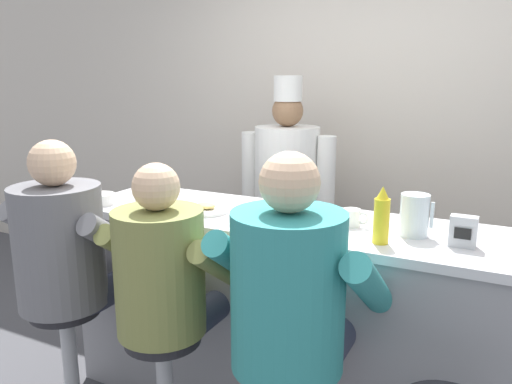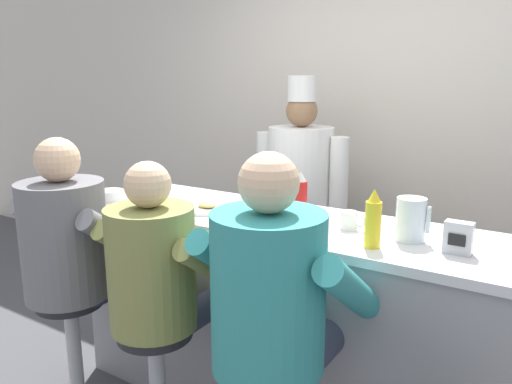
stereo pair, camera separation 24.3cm
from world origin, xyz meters
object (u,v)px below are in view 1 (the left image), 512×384
object	(u,v)px
napkin_dispenser_chrome	(463,231)
diner_seated_teal	(292,298)
mustard_bottle_yellow	(382,217)
diner_seated_olive	(165,280)
diner_seated_grey	(66,253)
water_pitcher_clear	(414,215)
cook_in_whites_near	(286,193)
breakfast_plate	(205,209)
cereal_bowl	(101,199)
coffee_mug_tan	(145,203)
ketchup_bottle_red	(303,199)
coffee_mug_white	(353,218)

from	to	relation	value
napkin_dispenser_chrome	diner_seated_teal	distance (m)	0.75
mustard_bottle_yellow	diner_seated_olive	bearing A→B (deg)	-154.12
diner_seated_grey	diner_seated_teal	xyz separation A→B (m)	(1.15, 0.00, 0.01)
water_pitcher_clear	cook_in_whites_near	xyz separation A→B (m)	(-0.97, 0.86, -0.18)
diner_seated_grey	breakfast_plate	bearing A→B (deg)	45.21
breakfast_plate	cereal_bowl	size ratio (longest dim) A/B	1.58
water_pitcher_clear	coffee_mug_tan	xyz separation A→B (m)	(-1.28, -0.21, -0.04)
mustard_bottle_yellow	diner_seated_teal	bearing A→B (deg)	-120.67
water_pitcher_clear	diner_seated_teal	world-z (taller)	diner_seated_teal
diner_seated_olive	diner_seated_teal	distance (m)	0.58
breakfast_plate	diner_seated_grey	bearing A→B (deg)	-134.79
water_pitcher_clear	napkin_dispenser_chrome	world-z (taller)	water_pitcher_clear
ketchup_bottle_red	water_pitcher_clear	xyz separation A→B (m)	(0.49, 0.05, -0.03)
ketchup_bottle_red	diner_seated_grey	size ratio (longest dim) A/B	0.18
water_pitcher_clear	napkin_dispenser_chrome	xyz separation A→B (m)	(0.20, -0.06, -0.03)
coffee_mug_white	diner_seated_teal	bearing A→B (deg)	-95.95
cook_in_whites_near	napkin_dispenser_chrome	bearing A→B (deg)	-38.19
water_pitcher_clear	napkin_dispenser_chrome	size ratio (longest dim) A/B	1.43
mustard_bottle_yellow	breakfast_plate	size ratio (longest dim) A/B	1.01
breakfast_plate	cereal_bowl	bearing A→B (deg)	-168.90
ketchup_bottle_red	cereal_bowl	world-z (taller)	ketchup_bottle_red
mustard_bottle_yellow	diner_seated_grey	bearing A→B (deg)	-164.33
ketchup_bottle_red	coffee_mug_white	bearing A→B (deg)	17.01
cereal_bowl	ketchup_bottle_red	bearing A→B (deg)	7.22
diner_seated_teal	breakfast_plate	bearing A→B (deg)	144.86
napkin_dispenser_chrome	diner_seated_olive	world-z (taller)	diner_seated_olive
cereal_bowl	coffee_mug_white	distance (m)	1.35
coffee_mug_tan	napkin_dispenser_chrome	distance (m)	1.49
coffee_mug_tan	diner_seated_teal	world-z (taller)	diner_seated_teal
mustard_bottle_yellow	cereal_bowl	distance (m)	1.50
mustard_bottle_yellow	coffee_mug_white	bearing A→B (deg)	133.06
ketchup_bottle_red	mustard_bottle_yellow	world-z (taller)	ketchup_bottle_red
breakfast_plate	coffee_mug_white	world-z (taller)	coffee_mug_white
breakfast_plate	diner_seated_olive	xyz separation A→B (m)	(0.10, -0.48, -0.18)
breakfast_plate	cook_in_whites_near	size ratio (longest dim) A/B	0.14
cereal_bowl	diner_seated_teal	size ratio (longest dim) A/B	0.10
diner_seated_grey	cook_in_whites_near	world-z (taller)	cook_in_whites_near
diner_seated_grey	cook_in_whites_near	xyz separation A→B (m)	(0.52, 1.41, 0.06)
coffee_mug_white	diner_seated_grey	size ratio (longest dim) A/B	0.09
coffee_mug_tan	coffee_mug_white	distance (m)	1.03
water_pitcher_clear	diner_seated_olive	size ratio (longest dim) A/B	0.13
breakfast_plate	diner_seated_teal	distance (m)	0.84
water_pitcher_clear	diner_seated_grey	xyz separation A→B (m)	(-1.49, -0.55, -0.23)
diner_seated_grey	mustard_bottle_yellow	bearing A→B (deg)	15.67
cereal_bowl	diner_seated_grey	distance (m)	0.42
coffee_mug_tan	napkin_dispenser_chrome	size ratio (longest dim) A/B	1.10
mustard_bottle_yellow	diner_seated_teal	distance (m)	0.51
ketchup_bottle_red	napkin_dispenser_chrome	size ratio (longest dim) A/B	2.01
water_pitcher_clear	breakfast_plate	bearing A→B (deg)	-175.75
cereal_bowl	diner_seated_grey	bearing A→B (deg)	-72.18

